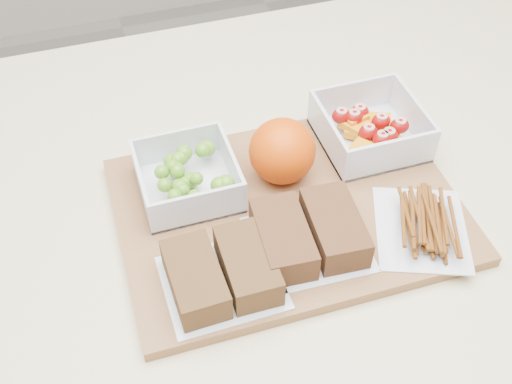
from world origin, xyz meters
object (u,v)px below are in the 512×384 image
(sandwich_bag_center, at_px, (309,234))
(pretzel_bag, at_px, (423,222))
(orange, at_px, (282,151))
(fruit_container, at_px, (370,129))
(cutting_board, at_px, (288,210))
(grape_container, at_px, (188,177))
(sandwich_bag_left, at_px, (222,273))

(sandwich_bag_center, relative_size, pretzel_bag, 0.87)
(orange, bearing_deg, fruit_container, 10.50)
(fruit_container, xyz_separation_m, pretzel_bag, (-0.00, -0.16, -0.01))
(cutting_board, xyz_separation_m, fruit_container, (0.14, 0.08, 0.03))
(fruit_container, relative_size, orange, 1.53)
(cutting_board, bearing_deg, fruit_container, 29.37)
(orange, relative_size, pretzel_bag, 0.53)
(grape_container, distance_m, sandwich_bag_center, 0.17)
(pretzel_bag, bearing_deg, fruit_container, 88.29)
(orange, xyz_separation_m, sandwich_bag_center, (-0.01, -0.12, -0.02))
(sandwich_bag_left, bearing_deg, orange, 49.76)
(fruit_container, bearing_deg, pretzel_bag, -91.71)
(grape_container, height_order, pretzel_bag, grape_container)
(sandwich_bag_center, bearing_deg, fruit_container, 45.16)
(fruit_container, height_order, sandwich_bag_center, fruit_container)
(grape_container, relative_size, pretzel_bag, 0.74)
(orange, relative_size, sandwich_bag_center, 0.60)
(cutting_board, distance_m, grape_container, 0.13)
(orange, bearing_deg, pretzel_bag, -46.95)
(cutting_board, distance_m, sandwich_bag_center, 0.07)
(grape_container, height_order, sandwich_bag_left, grape_container)
(grape_container, height_order, sandwich_bag_center, grape_container)
(orange, height_order, pretzel_bag, orange)
(sandwich_bag_left, xyz_separation_m, pretzel_bag, (0.25, 0.00, -0.01))
(fruit_container, distance_m, pretzel_bag, 0.16)
(sandwich_bag_center, distance_m, pretzel_bag, 0.14)
(orange, xyz_separation_m, pretzel_bag, (0.13, -0.14, -0.03))
(cutting_board, relative_size, orange, 4.95)
(pretzel_bag, bearing_deg, orange, 133.05)
(grape_container, distance_m, fruit_container, 0.25)
(cutting_board, distance_m, fruit_container, 0.17)
(grape_container, bearing_deg, pretzel_bag, -31.25)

